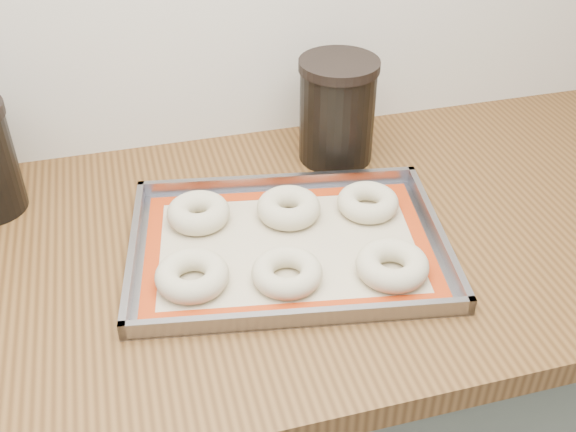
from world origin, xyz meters
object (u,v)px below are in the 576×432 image
object	(u,v)px
bagel_front_left	(192,276)
canister_right	(337,110)
baking_tray	(288,245)
bagel_front_mid	(287,273)
bagel_back_mid	(289,208)
bagel_back_right	(368,202)
bagel_front_right	(392,265)
bagel_back_left	(198,213)

from	to	relation	value
bagel_front_left	canister_right	bearing A→B (deg)	43.12
baking_tray	bagel_front_mid	xyz separation A→B (m)	(-0.02, -0.07, 0.01)
baking_tray	canister_right	bearing A→B (deg)	57.07
bagel_front_mid	canister_right	bearing A→B (deg)	60.69
bagel_back_mid	bagel_back_right	size ratio (longest dim) A/B	1.03
bagel_back_mid	bagel_front_right	bearing A→B (deg)	-58.77
bagel_front_right	bagel_back_mid	distance (m)	0.20
bagel_front_left	baking_tray	bearing A→B (deg)	17.71
baking_tray	bagel_front_left	xyz separation A→B (m)	(-0.15, -0.05, 0.01)
bagel_front_mid	bagel_back_left	world-z (taller)	bagel_back_left
baking_tray	canister_right	size ratio (longest dim) A/B	2.77
bagel_front_mid	bagel_back_left	bearing A→B (deg)	119.55
bagel_front_mid	canister_right	distance (m)	0.36
canister_right	bagel_front_left	bearing A→B (deg)	-136.88
bagel_front_mid	bagel_back_left	distance (m)	0.19
baking_tray	bagel_front_left	world-z (taller)	bagel_front_left
bagel_back_mid	bagel_back_left	bearing A→B (deg)	170.14
bagel_back_left	bagel_back_right	bearing A→B (deg)	-8.70
bagel_front_left	bagel_back_mid	xyz separation A→B (m)	(0.17, 0.12, 0.00)
bagel_front_left	bagel_front_mid	bearing A→B (deg)	-11.92
bagel_front_left	bagel_back_left	world-z (taller)	bagel_back_left
bagel_front_mid	bagel_front_right	xyz separation A→B (m)	(0.14, -0.03, 0.00)
bagel_back_mid	canister_right	distance (m)	0.22
baking_tray	bagel_front_right	xyz separation A→B (m)	(0.12, -0.10, 0.01)
bagel_front_mid	bagel_front_left	bearing A→B (deg)	168.08
bagel_front_left	canister_right	distance (m)	0.42
bagel_front_mid	bagel_front_right	world-z (taller)	bagel_front_right
bagel_front_right	bagel_back_right	size ratio (longest dim) A/B	1.06
bagel_front_left	bagel_back_right	bearing A→B (deg)	19.10
bagel_front_left	bagel_back_right	world-z (taller)	bagel_front_left
bagel_front_left	canister_right	world-z (taller)	canister_right
bagel_front_mid	bagel_back_mid	world-z (taller)	bagel_back_mid
canister_right	bagel_back_mid	bearing A→B (deg)	-128.83
bagel_back_right	bagel_front_mid	bearing A→B (deg)	-142.37
bagel_front_left	bagel_back_left	bearing A→B (deg)	77.53
bagel_back_right	canister_right	xyz separation A→B (m)	(0.01, 0.18, 0.07)
bagel_back_left	bagel_back_mid	size ratio (longest dim) A/B	0.98
bagel_front_right	bagel_back_right	bearing A→B (deg)	81.85
bagel_back_mid	bagel_front_left	bearing A→B (deg)	-145.04
baking_tray	bagel_back_mid	size ratio (longest dim) A/B	5.11
canister_right	bagel_back_right	bearing A→B (deg)	-91.82
canister_right	bagel_front_mid	bearing A→B (deg)	-119.31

